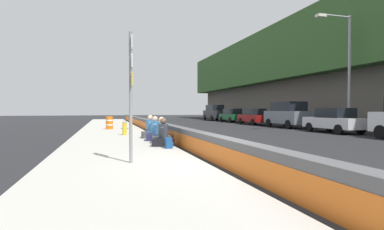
{
  "coord_description": "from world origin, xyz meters",
  "views": [
    {
      "loc": [
        -7.56,
        3.14,
        1.61
      ],
      "look_at": [
        6.31,
        -0.89,
        1.35
      ],
      "focal_mm": 28.23,
      "sensor_mm": 36.0,
      "label": 1
    }
  ],
  "objects_px": {
    "street_lamp": "(345,61)",
    "parked_car_far": "(232,115)",
    "construction_barrel": "(109,123)",
    "parked_car_farther": "(215,112)",
    "parked_car_third": "(334,120)",
    "seated_person_middle": "(162,135)",
    "fire_hydrant": "(125,127)",
    "backpack": "(169,143)",
    "parked_car_midline": "(254,117)",
    "route_sign_post": "(131,87)",
    "seated_person_far": "(150,131)",
    "seated_person_foreground": "(163,137)",
    "seated_person_rear": "(155,133)",
    "parked_car_fourth": "(287,114)"
  },
  "relations": [
    {
      "from": "street_lamp",
      "to": "parked_car_far",
      "type": "bearing_deg",
      "value": 4.08
    },
    {
      "from": "construction_barrel",
      "to": "parked_car_farther",
      "type": "bearing_deg",
      "value": -40.06
    },
    {
      "from": "parked_car_third",
      "to": "parked_car_farther",
      "type": "xyz_separation_m",
      "value": [
        24.04,
        -0.18,
        0.32
      ]
    },
    {
      "from": "seated_person_middle",
      "to": "fire_hydrant",
      "type": "bearing_deg",
      "value": 15.88
    },
    {
      "from": "backpack",
      "to": "construction_barrel",
      "type": "bearing_deg",
      "value": 9.24
    },
    {
      "from": "fire_hydrant",
      "to": "parked_car_far",
      "type": "height_order",
      "value": "parked_car_far"
    },
    {
      "from": "construction_barrel",
      "to": "parked_car_midline",
      "type": "bearing_deg",
      "value": -70.03
    },
    {
      "from": "route_sign_post",
      "to": "seated_person_far",
      "type": "height_order",
      "value": "route_sign_post"
    },
    {
      "from": "fire_hydrant",
      "to": "parked_car_farther",
      "type": "xyz_separation_m",
      "value": [
        23.5,
        -14.3,
        0.6
      ]
    },
    {
      "from": "seated_person_foreground",
      "to": "route_sign_post",
      "type": "bearing_deg",
      "value": 156.0
    },
    {
      "from": "seated_person_rear",
      "to": "parked_car_midline",
      "type": "relative_size",
      "value": 0.26
    },
    {
      "from": "seated_person_foreground",
      "to": "parked_car_fourth",
      "type": "relative_size",
      "value": 0.24
    },
    {
      "from": "backpack",
      "to": "construction_barrel",
      "type": "height_order",
      "value": "construction_barrel"
    },
    {
      "from": "seated_person_rear",
      "to": "route_sign_post",
      "type": "bearing_deg",
      "value": 164.55
    },
    {
      "from": "fire_hydrant",
      "to": "seated_person_rear",
      "type": "height_order",
      "value": "seated_person_rear"
    },
    {
      "from": "street_lamp",
      "to": "seated_person_foreground",
      "type": "bearing_deg",
      "value": 112.35
    },
    {
      "from": "seated_person_rear",
      "to": "backpack",
      "type": "distance_m",
      "value": 3.07
    },
    {
      "from": "seated_person_foreground",
      "to": "parked_car_farther",
      "type": "bearing_deg",
      "value": -24.14
    },
    {
      "from": "seated_person_foreground",
      "to": "parked_car_far",
      "type": "relative_size",
      "value": 0.25
    },
    {
      "from": "seated_person_foreground",
      "to": "parked_car_far",
      "type": "distance_m",
      "value": 26.6
    },
    {
      "from": "seated_person_rear",
      "to": "parked_car_fourth",
      "type": "relative_size",
      "value": 0.24
    },
    {
      "from": "seated_person_rear",
      "to": "backpack",
      "type": "relative_size",
      "value": 2.89
    },
    {
      "from": "fire_hydrant",
      "to": "parked_car_midline",
      "type": "height_order",
      "value": "parked_car_midline"
    },
    {
      "from": "seated_person_foreground",
      "to": "parked_car_far",
      "type": "bearing_deg",
      "value": -29.72
    },
    {
      "from": "parked_car_far",
      "to": "street_lamp",
      "type": "bearing_deg",
      "value": -175.92
    },
    {
      "from": "seated_person_middle",
      "to": "seated_person_rear",
      "type": "bearing_deg",
      "value": 5.9
    },
    {
      "from": "parked_car_farther",
      "to": "seated_person_far",
      "type": "bearing_deg",
      "value": 152.9
    },
    {
      "from": "parked_car_third",
      "to": "route_sign_post",
      "type": "bearing_deg",
      "value": 121.18
    },
    {
      "from": "street_lamp",
      "to": "parked_car_midline",
      "type": "distance_m",
      "value": 11.75
    },
    {
      "from": "seated_person_middle",
      "to": "street_lamp",
      "type": "height_order",
      "value": "street_lamp"
    },
    {
      "from": "seated_person_middle",
      "to": "parked_car_far",
      "type": "bearing_deg",
      "value": -30.74
    },
    {
      "from": "seated_person_foreground",
      "to": "backpack",
      "type": "xyz_separation_m",
      "value": [
        -0.79,
        -0.06,
        -0.16
      ]
    },
    {
      "from": "street_lamp",
      "to": "parked_car_far",
      "type": "xyz_separation_m",
      "value": [
        17.18,
        1.23,
        -4.22
      ]
    },
    {
      "from": "fire_hydrant",
      "to": "construction_barrel",
      "type": "relative_size",
      "value": 0.93
    },
    {
      "from": "parked_car_far",
      "to": "seated_person_rear",
      "type": "bearing_deg",
      "value": 147.73
    },
    {
      "from": "backpack",
      "to": "parked_car_farther",
      "type": "distance_m",
      "value": 32.82
    },
    {
      "from": "seated_person_middle",
      "to": "parked_car_midline",
      "type": "distance_m",
      "value": 20.18
    },
    {
      "from": "route_sign_post",
      "to": "seated_person_middle",
      "type": "bearing_deg",
      "value": -20.03
    },
    {
      "from": "seated_person_rear",
      "to": "street_lamp",
      "type": "xyz_separation_m",
      "value": [
        3.65,
        -14.38,
        4.58
      ]
    },
    {
      "from": "seated_person_far",
      "to": "parked_car_third",
      "type": "distance_m",
      "value": 13.06
    },
    {
      "from": "parked_car_fourth",
      "to": "parked_car_third",
      "type": "bearing_deg",
      "value": 177.45
    },
    {
      "from": "seated_person_rear",
      "to": "parked_car_farther",
      "type": "height_order",
      "value": "parked_car_farther"
    },
    {
      "from": "seated_person_middle",
      "to": "seated_person_far",
      "type": "distance_m",
      "value": 2.46
    },
    {
      "from": "seated_person_far",
      "to": "parked_car_farther",
      "type": "relative_size",
      "value": 0.25
    },
    {
      "from": "route_sign_post",
      "to": "parked_car_far",
      "type": "bearing_deg",
      "value": -28.99
    },
    {
      "from": "fire_hydrant",
      "to": "seated_person_rear",
      "type": "bearing_deg",
      "value": -161.19
    },
    {
      "from": "seated_person_middle",
      "to": "street_lamp",
      "type": "distance_m",
      "value": 15.72
    },
    {
      "from": "seated_person_foreground",
      "to": "backpack",
      "type": "relative_size",
      "value": 2.84
    },
    {
      "from": "fire_hydrant",
      "to": "construction_barrel",
      "type": "height_order",
      "value": "construction_barrel"
    },
    {
      "from": "street_lamp",
      "to": "parked_car_far",
      "type": "relative_size",
      "value": 1.87
    }
  ]
}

